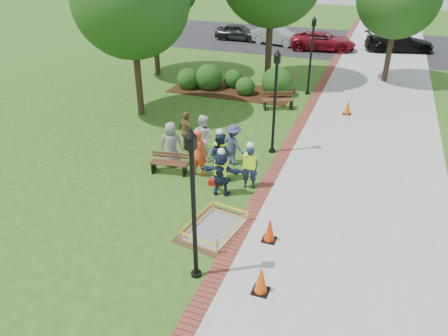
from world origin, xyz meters
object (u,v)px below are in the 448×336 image
(hivis_worker_a, at_px, (221,172))
(bench_near, at_px, (169,167))
(cone_front, at_px, (261,280))
(lamp_near, at_px, (193,196))
(hivis_worker_b, at_px, (249,165))
(wet_concrete_pad, at_px, (215,224))
(hivis_worker_c, at_px, (220,155))

(hivis_worker_a, bearing_deg, bench_near, 162.46)
(cone_front, xyz_separation_m, hivis_worker_a, (-2.60, 4.13, 0.49))
(bench_near, bearing_deg, hivis_worker_a, -17.54)
(bench_near, distance_m, lamp_near, 6.25)
(lamp_near, xyz_separation_m, hivis_worker_b, (-0.05, 4.90, -1.59))
(cone_front, distance_m, lamp_near, 2.74)
(lamp_near, distance_m, hivis_worker_b, 5.15)
(wet_concrete_pad, xyz_separation_m, bench_near, (-2.95, 2.82, 0.01))
(hivis_worker_a, relative_size, hivis_worker_c, 0.89)
(wet_concrete_pad, relative_size, cone_front, 3.07)
(lamp_near, distance_m, hivis_worker_c, 5.48)
(lamp_near, bearing_deg, cone_front, -0.34)
(bench_near, xyz_separation_m, hivis_worker_a, (2.39, -0.76, 0.64))
(hivis_worker_b, bearing_deg, wet_concrete_pad, -94.19)
(wet_concrete_pad, xyz_separation_m, hivis_worker_b, (0.21, 2.85, 0.65))
(wet_concrete_pad, xyz_separation_m, cone_front, (2.04, -2.06, 0.17))
(wet_concrete_pad, bearing_deg, hivis_worker_b, 85.81)
(wet_concrete_pad, height_order, hivis_worker_a, hivis_worker_a)
(wet_concrete_pad, distance_m, hivis_worker_c, 3.32)
(hivis_worker_a, distance_m, hivis_worker_b, 1.10)
(cone_front, distance_m, hivis_worker_a, 4.90)
(wet_concrete_pad, distance_m, hivis_worker_a, 2.24)
(hivis_worker_a, bearing_deg, cone_front, -57.78)
(cone_front, height_order, hivis_worker_b, hivis_worker_b)
(wet_concrete_pad, xyz_separation_m, lamp_near, (0.26, -2.05, 2.25))
(bench_near, height_order, cone_front, cone_front)
(lamp_near, height_order, hivis_worker_b, lamp_near)
(lamp_near, relative_size, hivis_worker_c, 2.13)
(wet_concrete_pad, bearing_deg, hivis_worker_c, 107.92)
(wet_concrete_pad, height_order, cone_front, cone_front)
(hivis_worker_a, bearing_deg, lamp_near, -78.76)
(lamp_near, bearing_deg, hivis_worker_c, 103.77)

